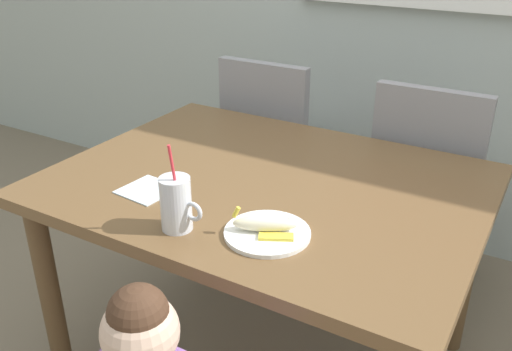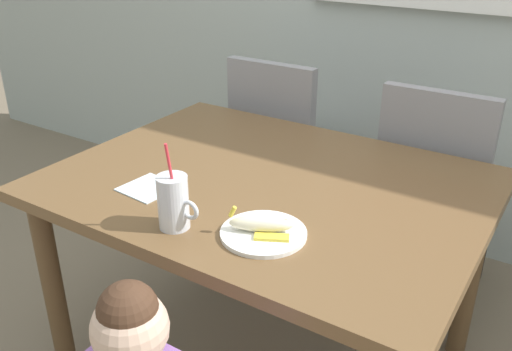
{
  "view_description": "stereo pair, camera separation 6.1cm",
  "coord_description": "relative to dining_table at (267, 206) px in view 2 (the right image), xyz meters",
  "views": [
    {
      "loc": [
        0.77,
        -1.38,
        1.52
      ],
      "look_at": [
        0.02,
        -0.1,
        0.82
      ],
      "focal_mm": 38.54,
      "sensor_mm": 36.0,
      "label": 1
    },
    {
      "loc": [
        0.82,
        -1.35,
        1.52
      ],
      "look_at": [
        0.02,
        -0.1,
        0.82
      ],
      "focal_mm": 38.54,
      "sensor_mm": 36.0,
      "label": 2
    }
  ],
  "objects": [
    {
      "name": "snack_plate",
      "position": [
        0.17,
        -0.29,
        0.1
      ],
      "size": [
        0.23,
        0.23,
        0.01
      ],
      "primitive_type": "cylinder",
      "color": "white",
      "rests_on": "dining_table"
    },
    {
      "name": "dining_chair_right",
      "position": [
        0.36,
        0.7,
        -0.12
      ],
      "size": [
        0.44,
        0.44,
        0.96
      ],
      "rotation": [
        0.0,
        0.0,
        3.14
      ],
      "color": "gray",
      "rests_on": "ground"
    },
    {
      "name": "milk_cup",
      "position": [
        -0.05,
        -0.39,
        0.16
      ],
      "size": [
        0.13,
        0.08,
        0.25
      ],
      "color": "silver",
      "rests_on": "dining_table"
    },
    {
      "name": "paper_napkin",
      "position": [
        -0.27,
        -0.25,
        0.1
      ],
      "size": [
        0.16,
        0.16,
        0.0
      ],
      "primitive_type": "cube",
      "rotation": [
        0.0,
        0.0,
        -0.1
      ],
      "color": "silver",
      "rests_on": "dining_table"
    },
    {
      "name": "dining_chair_left",
      "position": [
        -0.36,
        0.72,
        -0.12
      ],
      "size": [
        0.44,
        0.44,
        0.96
      ],
      "rotation": [
        0.0,
        0.0,
        3.14
      ],
      "color": "gray",
      "rests_on": "ground"
    },
    {
      "name": "dining_table",
      "position": [
        0.0,
        0.0,
        0.0
      ],
      "size": [
        1.35,
        1.03,
        0.76
      ],
      "color": "brown",
      "rests_on": "ground"
    },
    {
      "name": "peeled_banana",
      "position": [
        0.17,
        -0.29,
        0.13
      ],
      "size": [
        0.18,
        0.14,
        0.07
      ],
      "rotation": [
        0.0,
        0.0,
        0.47
      ],
      "color": "#F4EAC6",
      "rests_on": "snack_plate"
    }
  ]
}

